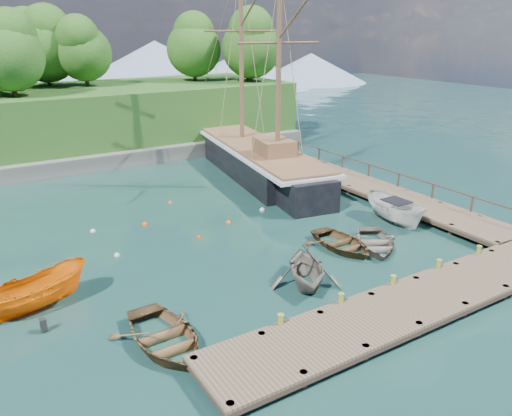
# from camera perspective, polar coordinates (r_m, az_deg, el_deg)

# --- Properties ---
(ground) EXTENTS (160.00, 160.00, 0.00)m
(ground) POSITION_cam_1_polar(r_m,az_deg,el_deg) (25.56, 3.79, -6.34)
(ground) COLOR #1B3D39
(ground) RESTS_ON ground
(dock_near) EXTENTS (20.00, 3.20, 1.10)m
(dock_near) POSITION_cam_1_polar(r_m,az_deg,el_deg) (22.41, 17.93, -10.15)
(dock_near) COLOR brown
(dock_near) RESTS_ON ground
(dock_east) EXTENTS (3.20, 24.00, 1.10)m
(dock_east) POSITION_cam_1_polar(r_m,az_deg,el_deg) (37.33, 12.07, 2.60)
(dock_east) COLOR brown
(dock_east) RESTS_ON ground
(bollard_0) EXTENTS (0.26, 0.26, 0.45)m
(bollard_0) POSITION_cam_1_polar(r_m,az_deg,el_deg) (19.97, 2.81, -14.58)
(bollard_0) COLOR olive
(bollard_0) RESTS_ON ground
(bollard_1) EXTENTS (0.26, 0.26, 0.45)m
(bollard_1) POSITION_cam_1_polar(r_m,az_deg,el_deg) (21.54, 9.57, -12.02)
(bollard_1) COLOR olive
(bollard_1) RESTS_ON ground
(bollard_2) EXTENTS (0.26, 0.26, 0.45)m
(bollard_2) POSITION_cam_1_polar(r_m,az_deg,el_deg) (23.40, 15.22, -9.71)
(bollard_2) COLOR olive
(bollard_2) RESTS_ON ground
(bollard_3) EXTENTS (0.26, 0.26, 0.45)m
(bollard_3) POSITION_cam_1_polar(r_m,az_deg,el_deg) (25.48, 19.94, -7.69)
(bollard_3) COLOR olive
(bollard_3) RESTS_ON ground
(bollard_4) EXTENTS (0.26, 0.26, 0.45)m
(bollard_4) POSITION_cam_1_polar(r_m,az_deg,el_deg) (27.72, 23.88, -5.94)
(bollard_4) COLOR olive
(bollard_4) RESTS_ON ground
(rowboat_0) EXTENTS (3.50, 4.78, 0.97)m
(rowboat_0) POSITION_cam_1_polar(r_m,az_deg,el_deg) (19.84, -10.37, -15.18)
(rowboat_0) COLOR brown
(rowboat_0) RESTS_ON ground
(rowboat_1) EXTENTS (4.81, 5.04, 2.07)m
(rowboat_1) POSITION_cam_1_polar(r_m,az_deg,el_deg) (23.65, 5.66, -8.71)
(rowboat_1) COLOR #696358
(rowboat_1) RESTS_ON ground
(rowboat_2) EXTENTS (3.01, 4.19, 0.86)m
(rowboat_2) POSITION_cam_1_polar(r_m,az_deg,el_deg) (27.55, 9.75, -4.57)
(rowboat_2) COLOR #4E371D
(rowboat_2) RESTS_ON ground
(rowboat_3) EXTENTS (4.70, 5.05, 0.85)m
(rowboat_3) POSITION_cam_1_polar(r_m,az_deg,el_deg) (27.99, 13.41, -4.44)
(rowboat_3) COLOR #6C6558
(rowboat_3) RESTS_ON ground
(motorboat_orange) EXTENTS (4.89, 2.77, 1.78)m
(motorboat_orange) POSITION_cam_1_polar(r_m,az_deg,el_deg) (23.64, -23.61, -10.48)
(motorboat_orange) COLOR orange
(motorboat_orange) RESTS_ON ground
(cabin_boat_white) EXTENTS (2.35, 4.99, 1.86)m
(cabin_boat_white) POSITION_cam_1_polar(r_m,az_deg,el_deg) (31.76, 15.53, -1.64)
(cabin_boat_white) COLOR silver
(cabin_boat_white) RESTS_ON ground
(schooner) EXTENTS (7.66, 25.92, 18.81)m
(schooner) POSITION_cam_1_polar(r_m,az_deg,el_deg) (40.06, 0.29, 5.15)
(schooner) COLOR black
(schooner) RESTS_ON ground
(mooring_buoy_0) EXTENTS (0.32, 0.32, 0.32)m
(mooring_buoy_0) POSITION_cam_1_polar(r_m,az_deg,el_deg) (27.30, -15.61, -5.30)
(mooring_buoy_0) COLOR silver
(mooring_buoy_0) RESTS_ON ground
(mooring_buoy_1) EXTENTS (0.27, 0.27, 0.27)m
(mooring_buoy_1) POSITION_cam_1_polar(r_m,az_deg,el_deg) (28.62, -6.55, -3.44)
(mooring_buoy_1) COLOR red
(mooring_buoy_1) RESTS_ON ground
(mooring_buoy_2) EXTENTS (0.35, 0.35, 0.35)m
(mooring_buoy_2) POSITION_cam_1_polar(r_m,az_deg,el_deg) (30.59, -3.15, -1.75)
(mooring_buoy_2) COLOR #CF4C18
(mooring_buoy_2) RESTS_ON ground
(mooring_buoy_3) EXTENTS (0.36, 0.36, 0.36)m
(mooring_buoy_3) POSITION_cam_1_polar(r_m,az_deg,el_deg) (32.67, 0.72, -0.27)
(mooring_buoy_3) COLOR white
(mooring_buoy_3) RESTS_ON ground
(mooring_buoy_4) EXTENTS (0.36, 0.36, 0.36)m
(mooring_buoy_4) POSITION_cam_1_polar(r_m,az_deg,el_deg) (31.03, -12.59, -1.90)
(mooring_buoy_4) COLOR #F64908
(mooring_buoy_4) RESTS_ON ground
(mooring_buoy_5) EXTENTS (0.30, 0.30, 0.30)m
(mooring_buoy_5) POSITION_cam_1_polar(r_m,az_deg,el_deg) (34.50, -9.79, 0.55)
(mooring_buoy_5) COLOR #DF561A
(mooring_buoy_5) RESTS_ON ground
(mooring_buoy_6) EXTENTS (0.31, 0.31, 0.31)m
(mooring_buoy_6) POSITION_cam_1_polar(r_m,az_deg,el_deg) (30.83, -18.14, -2.59)
(mooring_buoy_6) COLOR silver
(mooring_buoy_6) RESTS_ON ground
(distant_ridge) EXTENTS (117.00, 40.00, 10.00)m
(distant_ridge) POSITION_cam_1_polar(r_m,az_deg,el_deg) (90.60, -20.95, 14.35)
(distant_ridge) COLOR #728CA5
(distant_ridge) RESTS_ON ground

